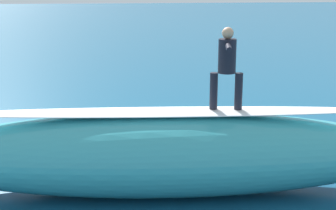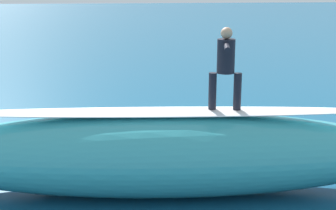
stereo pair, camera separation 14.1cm
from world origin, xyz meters
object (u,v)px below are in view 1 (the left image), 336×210
surfer_riding (227,62)px  surfboard_riding (225,111)px  surfer_paddling (132,124)px  surfboard_paddling (128,130)px

surfer_riding → surfboard_riding: bearing=9.4°
surfer_riding → surfer_paddling: size_ratio=0.94×
surfer_riding → surfer_paddling: bearing=-57.8°
surfboard_paddling → surfer_paddling: (-0.13, 0.01, 0.18)m
surfboard_riding → surfboard_paddling: (1.85, -4.12, -1.64)m
surfer_paddling → surfer_riding: bearing=118.6°
surfboard_paddling → surfer_paddling: size_ratio=1.28×
surfboard_riding → surfer_riding: bearing=-170.6°
surfer_riding → surfboard_paddling: size_ratio=0.74×
surfboard_riding → surfer_paddling: 4.69m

